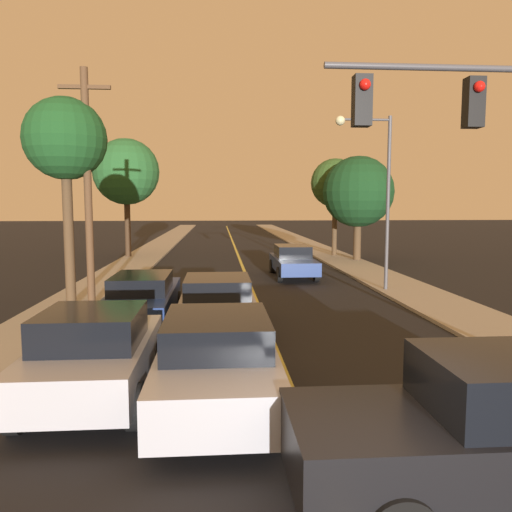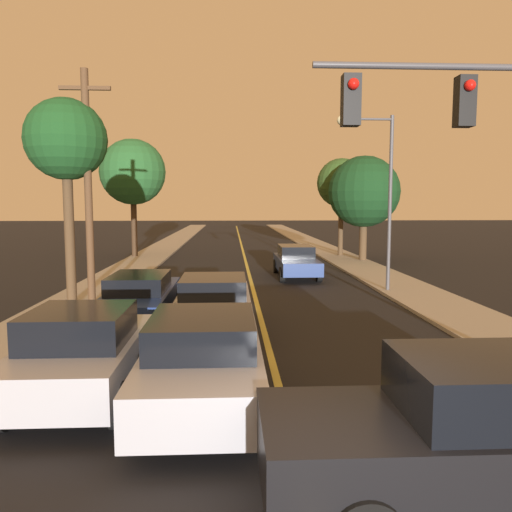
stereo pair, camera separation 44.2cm
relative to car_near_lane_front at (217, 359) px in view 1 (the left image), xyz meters
name	(u,v)px [view 1 (the left image)]	position (x,y,z in m)	size (l,w,h in m)	color
road_surface	(235,246)	(1.35, 31.99, -0.82)	(9.65, 80.00, 0.01)	black
sidewalk_left	(159,246)	(-4.72, 31.99, -0.77)	(2.50, 80.00, 0.12)	#9E998E
sidewalk_right	(309,245)	(7.42, 31.99, -0.77)	(2.50, 80.00, 0.12)	#9E998E
car_near_lane_front	(217,359)	(0.00, 0.00, 0.00)	(2.03, 4.73, 1.60)	#A5A8B2
car_near_lane_second	(218,302)	(0.00, 5.11, -0.04)	(2.06, 4.52, 1.48)	#A5A8B2
car_outer_lane_front	(94,354)	(-2.12, 0.43, 0.00)	(1.97, 3.98, 1.62)	#A5A8B2
car_outer_lane_second	(143,298)	(-2.12, 6.03, -0.07)	(1.88, 5.01, 1.45)	navy
car_far_oncoming	(293,261)	(3.52, 14.88, -0.06)	(1.86, 4.84, 1.48)	navy
car_crossing_right	(511,431)	(3.29, -3.03, 0.06)	(4.93, 1.93, 1.75)	black
traffic_signal_mast	(489,150)	(5.05, 0.87, 3.59)	(4.73, 0.42, 6.00)	#47474C
streetlamp_right	(375,177)	(5.98, 10.58, 3.60)	(2.16, 0.36, 6.60)	#47474C
utility_pole_left	(88,184)	(-4.07, 8.11, 3.21)	(1.60, 0.24, 7.51)	#513823
tree_left_near	(126,172)	(-5.66, 23.82, 4.57)	(4.11, 4.11, 7.36)	#3D2B1C
tree_left_far	(65,141)	(-4.76, 8.26, 4.56)	(2.59, 2.59, 6.64)	#4C3823
tree_right_near	(358,192)	(8.28, 20.86, 3.30)	(4.17, 4.17, 6.11)	#4C3823
tree_right_far	(335,183)	(7.53, 23.52, 3.90)	(3.11, 3.11, 6.19)	#4C3823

